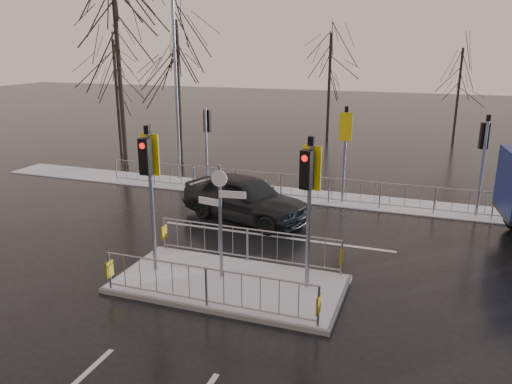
% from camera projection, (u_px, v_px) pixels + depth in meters
% --- Properties ---
extents(ground, '(120.00, 120.00, 0.00)m').
position_uv_depth(ground, '(229.00, 286.00, 13.19)').
color(ground, black).
rests_on(ground, ground).
extents(snow_verge, '(30.00, 2.00, 0.04)m').
position_uv_depth(snow_verge, '(308.00, 196.00, 20.95)').
color(snow_verge, white).
rests_on(snow_verge, ground).
extents(lane_markings, '(8.00, 11.38, 0.01)m').
position_uv_depth(lane_markings, '(224.00, 291.00, 12.88)').
color(lane_markings, silver).
rests_on(lane_markings, ground).
extents(traffic_island, '(6.00, 3.04, 4.15)m').
position_uv_depth(traffic_island, '(229.00, 272.00, 13.09)').
color(traffic_island, slate).
rests_on(traffic_island, ground).
extents(far_kerb_fixtures, '(18.00, 0.65, 3.83)m').
position_uv_depth(far_kerb_fixtures, '(313.00, 177.00, 20.12)').
color(far_kerb_fixtures, gray).
rests_on(far_kerb_fixtures, ground).
extents(car_far_lane, '(5.21, 3.26, 1.65)m').
position_uv_depth(car_far_lane, '(245.00, 198.00, 18.02)').
color(car_far_lane, black).
rests_on(car_far_lane, ground).
extents(tree_near_a, '(4.75, 4.75, 8.97)m').
position_uv_depth(tree_near_a, '(117.00, 45.00, 24.79)').
color(tree_near_a, black).
rests_on(tree_near_a, ground).
extents(tree_near_b, '(4.00, 4.00, 7.55)m').
position_uv_depth(tree_near_b, '(177.00, 65.00, 25.61)').
color(tree_near_b, black).
rests_on(tree_near_b, ground).
extents(tree_near_c, '(3.50, 3.50, 6.61)m').
position_uv_depth(tree_near_c, '(116.00, 75.00, 28.14)').
color(tree_near_c, black).
rests_on(tree_near_c, ground).
extents(tree_far_a, '(3.75, 3.75, 7.08)m').
position_uv_depth(tree_far_a, '(330.00, 66.00, 32.35)').
color(tree_far_a, black).
rests_on(tree_far_a, ground).
extents(tree_far_b, '(3.25, 3.25, 6.14)m').
position_uv_depth(tree_far_b, '(460.00, 77.00, 31.75)').
color(tree_far_b, black).
rests_on(tree_far_b, ground).
extents(street_lamp_left, '(1.25, 0.18, 8.20)m').
position_uv_depth(street_lamp_left, '(177.00, 83.00, 22.58)').
color(street_lamp_left, gray).
rests_on(street_lamp_left, ground).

